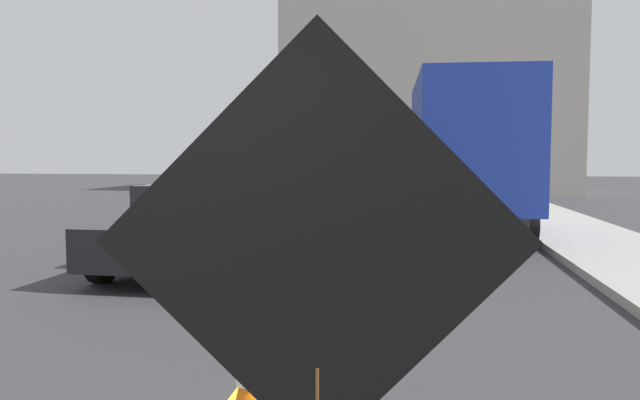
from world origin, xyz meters
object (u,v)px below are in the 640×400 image
(highway_guide_sign, at_px, (501,113))
(traffic_cone_near_sign, at_px, (250,385))
(roadwork_sign, at_px, (317,255))
(box_truck, at_px, (463,154))
(traffic_cone_mid_lane, at_px, (290,288))
(pickup_car, at_px, (202,224))
(arrow_board_trailer, at_px, (334,243))

(highway_guide_sign, relative_size, traffic_cone_near_sign, 7.68)
(roadwork_sign, distance_m, box_truck, 12.49)
(roadwork_sign, height_order, traffic_cone_mid_lane, roadwork_sign)
(pickup_car, distance_m, highway_guide_sign, 14.93)
(traffic_cone_near_sign, bearing_deg, highway_guide_sign, 77.55)
(box_truck, bearing_deg, arrow_board_trailer, -113.95)
(roadwork_sign, relative_size, traffic_cone_mid_lane, 3.32)
(arrow_board_trailer, xyz_separation_m, traffic_cone_mid_lane, (-0.14, -2.67, -0.14))
(arrow_board_trailer, distance_m, highway_guide_sign, 14.44)
(pickup_car, height_order, traffic_cone_near_sign, pickup_car)
(pickup_car, bearing_deg, roadwork_sign, -66.78)
(traffic_cone_mid_lane, bearing_deg, box_truck, 72.60)
(pickup_car, bearing_deg, box_truck, 46.86)
(arrow_board_trailer, height_order, traffic_cone_mid_lane, arrow_board_trailer)
(pickup_car, bearing_deg, highway_guide_sign, 63.06)
(arrow_board_trailer, bearing_deg, box_truck, 66.05)
(arrow_board_trailer, bearing_deg, highway_guide_sign, 72.05)
(arrow_board_trailer, xyz_separation_m, pickup_car, (-2.29, 0.37, 0.22))
(roadwork_sign, distance_m, traffic_cone_mid_lane, 4.63)
(box_truck, bearing_deg, roadwork_sign, -96.84)
(highway_guide_sign, relative_size, traffic_cone_mid_lane, 7.12)
(box_truck, distance_m, traffic_cone_mid_lane, 8.55)
(roadwork_sign, bearing_deg, box_truck, 83.16)
(arrow_board_trailer, distance_m, box_truck, 6.02)
(box_truck, height_order, highway_guide_sign, highway_guide_sign)
(box_truck, height_order, pickup_car, box_truck)
(roadwork_sign, height_order, arrow_board_trailer, arrow_board_trailer)
(arrow_board_trailer, height_order, traffic_cone_near_sign, arrow_board_trailer)
(traffic_cone_mid_lane, bearing_deg, highway_guide_sign, 74.42)
(box_truck, relative_size, highway_guide_sign, 1.47)
(traffic_cone_mid_lane, bearing_deg, traffic_cone_near_sign, -83.47)
(highway_guide_sign, height_order, traffic_cone_near_sign, highway_guide_sign)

